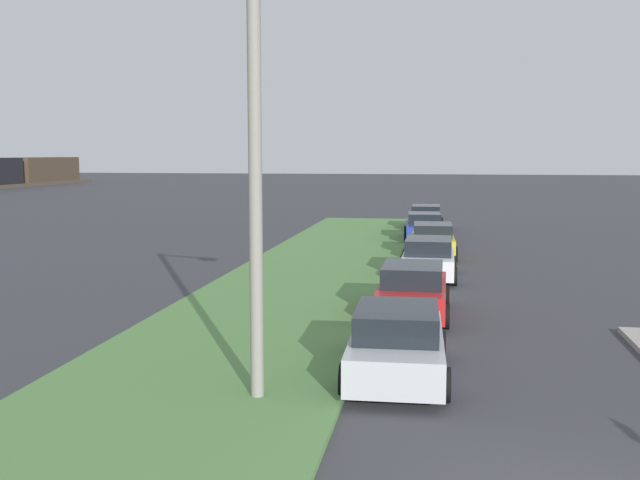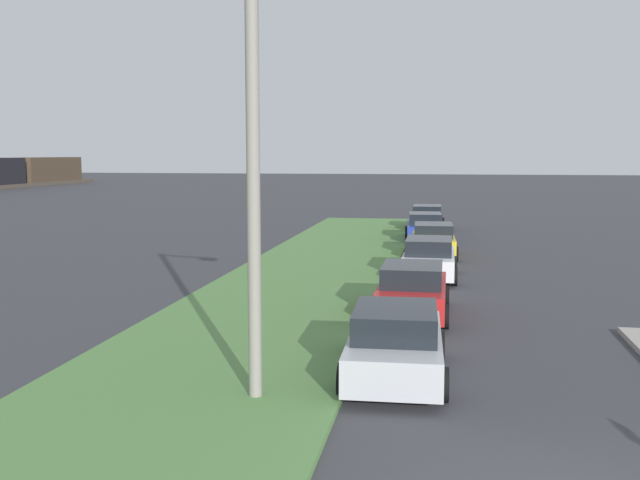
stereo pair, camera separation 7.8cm
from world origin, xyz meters
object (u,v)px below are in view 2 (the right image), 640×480
parked_car_red (412,291)px  parked_car_black (427,218)px  parked_car_yellow (433,241)px  parked_car_blue (425,228)px  streetlight (271,159)px  parked_car_white (429,259)px  parked_car_silver (396,343)px

parked_car_red → parked_car_black: bearing=0.7°
parked_car_red → parked_car_yellow: same height
parked_car_blue → parked_car_black: 5.59m
streetlight → parked_car_red: bearing=-15.7°
parked_car_yellow → parked_car_blue: 5.65m
parked_car_white → parked_car_yellow: (5.58, -0.07, 0.00)m
parked_car_blue → parked_car_black: same height
parked_car_white → parked_car_black: bearing=2.1°
parked_car_silver → parked_car_red: size_ratio=1.01×
streetlight → parked_car_silver: bearing=-46.6°
parked_car_white → parked_car_black: size_ratio=1.00×
parked_car_silver → parked_car_red: bearing=-2.5°
parked_car_yellow → parked_car_blue: same height
parked_car_red → parked_car_white: size_ratio=1.00×
parked_car_silver → parked_car_black: (28.77, 0.05, 0.00)m
parked_car_silver → parked_car_white: bearing=-3.6°
parked_car_blue → parked_car_silver: bearing=177.1°
parked_car_black → streetlight: size_ratio=0.57×
parked_car_blue → parked_car_red: bearing=177.4°
parked_car_white → streetlight: size_ratio=0.58×
parked_car_yellow → parked_car_blue: (5.63, 0.50, 0.00)m
parked_car_red → parked_car_yellow: 11.88m
parked_car_silver → streetlight: (-1.94, 2.06, 3.67)m
parked_car_blue → streetlight: (-25.13, 2.04, 3.67)m
streetlight → parked_car_yellow: bearing=-7.4°
parked_car_red → parked_car_white: same height
parked_car_yellow → parked_car_blue: size_ratio=0.99×
parked_car_silver → parked_car_yellow: bearing=-3.2°
parked_car_blue → streetlight: size_ratio=0.58×
parked_car_white → streetlight: streetlight is taller
parked_car_silver → parked_car_white: 11.97m
parked_car_black → streetlight: bearing=176.0°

